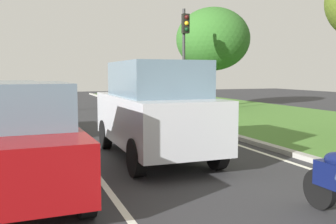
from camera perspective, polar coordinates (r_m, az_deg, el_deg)
ground_plane at (r=13.74m, az=-12.12°, el=-2.78°), size 60.00×60.00×0.00m
lane_line_center at (r=13.66m, az=-15.02°, el=-2.88°), size 0.12×32.00×0.01m
lane_line_right_edge at (r=14.71m, az=1.89°, el=-2.08°), size 0.12×32.00×0.01m
grass_verge_right at (r=17.18m, az=17.16°, el=-1.12°), size 9.00×48.00×0.06m
curb_right at (r=14.90m, az=3.67°, el=-1.77°), size 0.24×48.00×0.12m
car_suv_ahead at (r=9.05m, az=-1.98°, el=0.43°), size 1.99×4.51×2.28m
car_sedan_left_lane at (r=6.76m, az=-21.22°, el=-3.88°), size 1.94×4.35×1.86m
car_hatchback_far at (r=13.06m, az=-22.45°, el=0.38°), size 1.84×3.76×1.78m
traffic_light_near_right at (r=18.51m, az=2.50°, el=10.09°), size 0.32×0.50×5.06m
tree_roadside_far at (r=22.73m, az=6.69°, el=10.68°), size 4.26×4.26×5.80m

